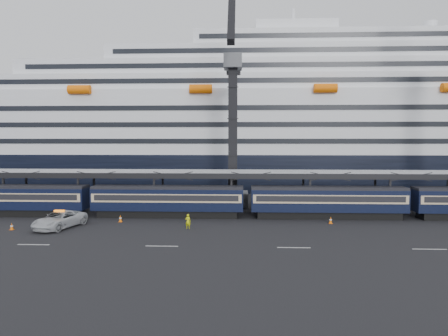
% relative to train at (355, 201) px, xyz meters
% --- Properties ---
extents(ground, '(260.00, 260.00, 0.00)m').
position_rel_train_xyz_m(ground, '(4.65, -10.00, -2.20)').
color(ground, black).
rests_on(ground, ground).
extents(train, '(133.05, 3.00, 4.05)m').
position_rel_train_xyz_m(train, '(0.00, 0.00, 0.00)').
color(train, black).
rests_on(train, ground).
extents(canopy, '(130.00, 6.25, 5.53)m').
position_rel_train_xyz_m(canopy, '(4.65, 4.00, 3.05)').
color(canopy, gray).
rests_on(canopy, ground).
extents(cruise_ship, '(214.09, 28.84, 34.00)m').
position_rel_train_xyz_m(cruise_ship, '(3.57, 35.99, 10.14)').
color(cruise_ship, black).
rests_on(cruise_ship, ground).
extents(crane_dark_near, '(4.50, 17.75, 35.08)m').
position_rel_train_xyz_m(crane_dark_near, '(-15.35, 8.59, 9.73)').
color(crane_dark_near, '#494C51').
rests_on(crane_dark_near, ground).
extents(pickup_truck, '(4.65, 7.15, 1.83)m').
position_rel_train_xyz_m(pickup_truck, '(-34.14, -6.91, -1.29)').
color(pickup_truck, '#BABDC2').
rests_on(pickup_truck, ground).
extents(worker, '(0.64, 0.47, 1.62)m').
position_rel_train_xyz_m(worker, '(-19.92, -6.71, -1.39)').
color(worker, '#DCE50C').
rests_on(worker, ground).
extents(traffic_cone_a, '(0.39, 0.39, 0.78)m').
position_rel_train_xyz_m(traffic_cone_a, '(-38.90, -8.07, -1.81)').
color(traffic_cone_a, '#FF6A08').
rests_on(traffic_cone_a, ground).
extents(traffic_cone_b, '(0.42, 0.42, 0.85)m').
position_rel_train_xyz_m(traffic_cone_b, '(-28.41, -3.43, -1.78)').
color(traffic_cone_b, '#FF6A08').
rests_on(traffic_cone_b, ground).
extents(traffic_cone_c, '(0.42, 0.42, 0.83)m').
position_rel_train_xyz_m(traffic_cone_c, '(-3.69, -3.27, -1.79)').
color(traffic_cone_c, '#FF6A08').
rests_on(traffic_cone_c, ground).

